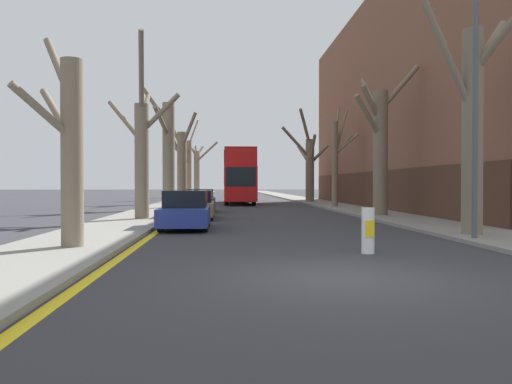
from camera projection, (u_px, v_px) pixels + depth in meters
ground_plane at (341, 278)px, 8.81m from camera, size 300.00×300.00×0.00m
sidewalk_left at (189, 198)px, 58.31m from camera, size 3.08×120.00×0.12m
sidewalk_right at (293, 198)px, 59.09m from camera, size 3.08×120.00×0.12m
building_facade_right at (439, 103)px, 34.19m from camera, size 10.08×34.97×14.45m
kerb_line_stripe at (204, 198)px, 58.42m from camera, size 0.24×120.00×0.01m
street_tree_left_0 at (69, 146)px, 12.33m from camera, size 1.71×3.20×5.58m
street_tree_left_1 at (142, 149)px, 22.32m from camera, size 3.68×4.54×7.93m
street_tree_left_2 at (168, 152)px, 32.73m from camera, size 2.29×4.43×8.20m
street_tree_left_3 at (182, 163)px, 42.69m from camera, size 2.66×2.34×7.73m
street_tree_left_4 at (189, 165)px, 52.94m from camera, size 2.57×3.73×8.69m
street_tree_left_5 at (197, 170)px, 63.57m from camera, size 3.83×3.02×7.12m
street_tree_right_0 at (473, 120)px, 15.30m from camera, size 3.28×3.78×7.13m
street_tree_right_1 at (380, 145)px, 24.99m from camera, size 3.39×3.76×7.52m
street_tree_right_2 at (336, 158)px, 34.81m from camera, size 1.83×2.28×7.34m
street_tree_right_3 at (309, 164)px, 44.59m from camera, size 4.40×5.13×8.20m
double_decker_bus at (239, 174)px, 42.53m from camera, size 2.52×11.17×4.47m
parked_car_0 at (186, 211)px, 18.46m from camera, size 1.75×3.93×1.42m
parked_car_1 at (194, 205)px, 23.83m from camera, size 1.87×3.93×1.36m
parked_car_2 at (200, 201)px, 29.62m from camera, size 1.73×4.31×1.36m
lamp_post at (472, 78)px, 14.13m from camera, size 1.40×0.20×8.42m
traffic_bollard at (368, 230)px, 11.89m from camera, size 0.31×0.32×1.10m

